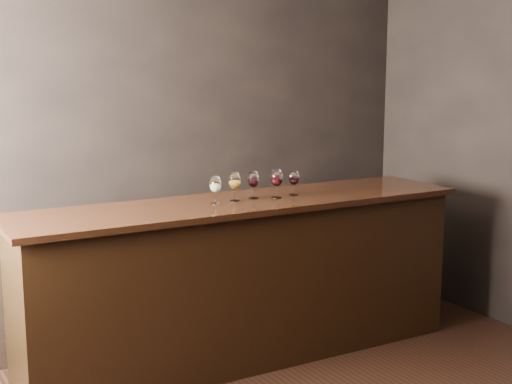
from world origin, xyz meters
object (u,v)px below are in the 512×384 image
glass_amber (235,182)px  bar_counter (243,282)px  glass_white (215,185)px  glass_red_a (253,180)px  back_bar_shelf (61,296)px  glass_red_c (294,179)px  glass_red_b (277,179)px

glass_amber → bar_counter: bearing=-20.2°
glass_white → glass_red_a: 0.32m
bar_counter → back_bar_shelf: bearing=143.2°
back_bar_shelf → glass_amber: glass_amber is taller
bar_counter → glass_amber: size_ratio=15.95×
glass_white → glass_red_a: size_ratio=0.98×
bar_counter → glass_white: size_ratio=16.82×
glass_amber → glass_red_c: glass_amber is taller
back_bar_shelf → glass_red_a: glass_red_a is taller
glass_amber → glass_red_c: size_ratio=1.11×
glass_amber → glass_red_c: bearing=-2.6°
glass_amber → glass_red_a: (0.16, 0.01, -0.00)m
glass_red_b → back_bar_shelf: bearing=146.9°
bar_counter → glass_red_c: glass_red_c is taller
glass_amber → glass_red_c: 0.48m
glass_amber → glass_red_a: size_ratio=1.03×
glass_white → glass_amber: size_ratio=0.95×
back_bar_shelf → glass_red_a: (1.18, -0.80, 0.89)m
glass_white → glass_red_b: glass_red_b is taller
glass_red_c → glass_amber: bearing=177.4°
glass_red_a → glass_amber: bearing=-174.9°
glass_red_a → glass_red_b: glass_red_b is taller
bar_counter → glass_white: 0.75m
glass_white → glass_red_b: 0.47m
bar_counter → glass_white: (-0.22, -0.01, 0.72)m
back_bar_shelf → glass_white: bearing=-44.4°
glass_white → glass_red_a: (0.32, 0.04, 0.00)m
back_bar_shelf → glass_red_c: size_ratio=12.19×
bar_counter → glass_red_c: (0.42, -0.00, 0.72)m
bar_counter → glass_red_a: (0.10, 0.03, 0.73)m
glass_white → glass_red_c: size_ratio=1.05×
back_bar_shelf → glass_amber: (1.02, -0.81, 0.89)m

